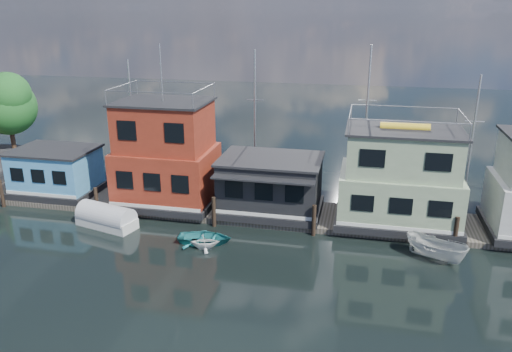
% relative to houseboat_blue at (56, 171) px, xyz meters
% --- Properties ---
extents(ground, '(160.00, 160.00, 0.00)m').
position_rel_houseboat_blue_xyz_m(ground, '(18.00, -12.00, -2.21)').
color(ground, black).
rests_on(ground, ground).
extents(dock, '(48.00, 5.00, 0.40)m').
position_rel_houseboat_blue_xyz_m(dock, '(18.00, 0.00, -2.01)').
color(dock, '#595147').
rests_on(dock, ground).
extents(houseboat_blue, '(6.40, 4.90, 3.66)m').
position_rel_houseboat_blue_xyz_m(houseboat_blue, '(0.00, 0.00, 0.00)').
color(houseboat_blue, black).
rests_on(houseboat_blue, dock).
extents(houseboat_red, '(7.40, 5.90, 11.86)m').
position_rel_houseboat_blue_xyz_m(houseboat_red, '(9.50, 0.00, 1.90)').
color(houseboat_red, black).
rests_on(houseboat_red, dock).
extents(houseboat_dark, '(7.40, 6.10, 4.06)m').
position_rel_houseboat_blue_xyz_m(houseboat_dark, '(17.50, -0.02, 0.21)').
color(houseboat_dark, black).
rests_on(houseboat_dark, dock).
extents(houseboat_green, '(8.40, 5.90, 7.03)m').
position_rel_houseboat_blue_xyz_m(houseboat_green, '(26.50, 0.00, 1.34)').
color(houseboat_green, black).
rests_on(houseboat_green, dock).
extents(pilings, '(42.28, 0.28, 2.20)m').
position_rel_houseboat_blue_xyz_m(pilings, '(17.67, -2.80, -1.11)').
color(pilings, '#2D2116').
rests_on(pilings, ground).
extents(background_masts, '(36.40, 0.16, 12.00)m').
position_rel_houseboat_blue_xyz_m(background_masts, '(22.76, 6.00, 3.35)').
color(background_masts, silver).
rests_on(background_masts, ground).
extents(motorboat, '(4.09, 3.31, 1.51)m').
position_rel_houseboat_blue_xyz_m(motorboat, '(28.64, -4.66, -1.45)').
color(motorboat, silver).
rests_on(motorboat, ground).
extents(dinghy_white, '(2.24, 2.06, 0.99)m').
position_rel_houseboat_blue_xyz_m(dinghy_white, '(14.42, -6.23, -1.71)').
color(dinghy_white, white).
rests_on(dinghy_white, ground).
extents(tarp_runabout, '(4.66, 2.80, 1.77)m').
position_rel_houseboat_blue_xyz_m(tarp_runabout, '(6.62, -4.44, -1.54)').
color(tarp_runabout, silver).
rests_on(tarp_runabout, ground).
extents(dinghy_teal, '(3.78, 2.89, 0.73)m').
position_rel_houseboat_blue_xyz_m(dinghy_teal, '(14.17, -5.47, -1.84)').
color(dinghy_teal, teal).
rests_on(dinghy_teal, ground).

